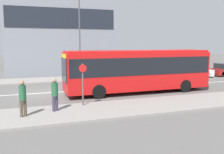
{
  "coord_description": "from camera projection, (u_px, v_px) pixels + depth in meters",
  "views": [
    {
      "loc": [
        -1.0,
        -19.01,
        3.74
      ],
      "look_at": [
        5.01,
        -1.78,
        1.23
      ],
      "focal_mm": 40.0,
      "sensor_mm": 36.0,
      "label": 1
    }
  ],
  "objects": [
    {
      "name": "parked_car_0",
      "position": [
        152.0,
        74.0,
        25.3
      ],
      "size": [
        4.15,
        1.72,
        1.36
      ],
      "color": "black",
      "rests_on": "ground_plane"
    },
    {
      "name": "pedestrian_down_pavement",
      "position": [
        55.0,
        93.0,
        13.16
      ],
      "size": [
        0.34,
        0.34,
        1.75
      ],
      "rotation": [
        0.0,
        0.0,
        0.46
      ],
      "color": "#383347",
      "rests_on": "sidewalk_near"
    },
    {
      "name": "pedestrian_near_stop",
      "position": [
        23.0,
        96.0,
        12.14
      ],
      "size": [
        0.34,
        0.34,
        1.8
      ],
      "rotation": [
        0.0,
        0.0,
        0.43
      ],
      "color": "#4C4233",
      "rests_on": "sidewalk_near"
    },
    {
      "name": "city_bus",
      "position": [
        138.0,
        68.0,
        18.71
      ],
      "size": [
        11.08,
        2.47,
        3.18
      ],
      "rotation": [
        0.0,
        0.0,
        -0.07
      ],
      "color": "red",
      "rests_on": "ground_plane"
    },
    {
      "name": "ground_plane",
      "position": [
        41.0,
        93.0,
        18.62
      ],
      "size": [
        120.0,
        120.0,
        0.0
      ],
      "primitive_type": "plane",
      "color": "#595654"
    },
    {
      "name": "parked_car_1",
      "position": [
        193.0,
        72.0,
        26.91
      ],
      "size": [
        4.16,
        1.84,
        1.37
      ],
      "color": "silver",
      "rests_on": "ground_plane"
    },
    {
      "name": "bus_stop_sign",
      "position": [
        83.0,
        81.0,
        14.3
      ],
      "size": [
        0.44,
        0.12,
        2.44
      ],
      "color": "#4C4C51",
      "rests_on": "sidewalk_near"
    },
    {
      "name": "lane_centerline",
      "position": [
        41.0,
        93.0,
        18.62
      ],
      "size": [
        41.8,
        0.16,
        0.01
      ],
      "color": "silver",
      "rests_on": "ground_plane"
    },
    {
      "name": "street_lamp",
      "position": [
        80.0,
        30.0,
        24.43
      ],
      "size": [
        0.36,
        0.36,
        8.06
      ],
      "color": "#4C4C51",
      "rests_on": "sidewalk_far"
    },
    {
      "name": "sidewalk_far",
      "position": [
        37.0,
        80.0,
        24.46
      ],
      "size": [
        44.0,
        3.5,
        0.13
      ],
      "color": "gray",
      "rests_on": "ground_plane"
    },
    {
      "name": "sidewalk_near",
      "position": [
        49.0,
        115.0,
        12.77
      ],
      "size": [
        44.0,
        3.5,
        0.13
      ],
      "color": "gray",
      "rests_on": "ground_plane"
    }
  ]
}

